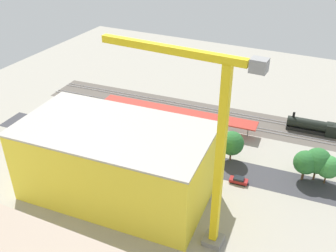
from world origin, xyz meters
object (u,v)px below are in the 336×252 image
object	(u,v)px
platform_canopy_near	(177,112)
tower_crane	(208,140)
parked_car_3	(145,156)
street_tree_4	(328,167)
box_truck_0	(112,141)
street_tree_0	(306,162)
construction_building	(116,163)
locomotive	(315,127)
street_tree_2	(318,161)
street_tree_3	(232,143)
traffic_light	(80,129)
parked_car_1	(206,172)
box_truck_1	(127,141)
parked_car_2	(173,163)
street_tree_1	(90,109)
parked_car_0	(239,180)

from	to	relation	value
platform_canopy_near	tower_crane	size ratio (longest dim) A/B	1.25
parked_car_3	street_tree_4	bearing A→B (deg)	-167.76
box_truck_0	street_tree_0	distance (m)	49.04
construction_building	street_tree_4	size ratio (longest dim) A/B	5.39
construction_building	tower_crane	distance (m)	26.79
locomotive	construction_building	world-z (taller)	construction_building
street_tree_2	street_tree_3	bearing A→B (deg)	3.10
locomotive	street_tree_2	xyz separation A→B (m)	(-2.87, 22.28, 3.44)
platform_canopy_near	parked_car_3	bearing A→B (deg)	91.01
platform_canopy_near	box_truck_0	distance (m)	21.97
traffic_light	parked_car_3	bearing A→B (deg)	-177.81
parked_car_1	box_truck_1	world-z (taller)	box_truck_1
street_tree_2	street_tree_3	distance (m)	20.27
locomotive	street_tree_4	world-z (taller)	street_tree_4
parked_car_3	traffic_light	bearing A→B (deg)	2.19
locomotive	parked_car_2	size ratio (longest dim) A/B	3.37
tower_crane	box_truck_0	xyz separation A→B (m)	(33.65, -19.77, -20.90)
locomotive	tower_crane	bearing A→B (deg)	74.36
street_tree_2	platform_canopy_near	bearing A→B (deg)	-14.48
construction_building	box_truck_1	size ratio (longest dim) A/B	4.11
locomotive	box_truck_1	size ratio (longest dim) A/B	1.60
parked_car_2	street_tree_1	xyz separation A→B (m)	(30.67, -8.31, 4.06)
box_truck_1	street_tree_0	world-z (taller)	street_tree_0
platform_canopy_near	parked_car_2	size ratio (longest dim) A/B	10.36
box_truck_0	street_tree_1	distance (m)	14.80
parked_car_0	tower_crane	world-z (taller)	tower_crane
traffic_light	box_truck_1	bearing A→B (deg)	-163.54
traffic_light	street_tree_3	bearing A→B (deg)	-166.55
parked_car_0	construction_building	distance (m)	28.97
platform_canopy_near	street_tree_4	distance (m)	44.39
locomotive	street_tree_0	xyz separation A→B (m)	(-0.42, 23.47, 2.99)
street_tree_3	traffic_light	distance (m)	40.38
locomotive	street_tree_1	distance (m)	64.59
parked_car_2	tower_crane	distance (m)	32.84
parked_car_0	parked_car_2	world-z (taller)	parked_car_2
parked_car_2	street_tree_2	distance (m)	33.98
parked_car_1	street_tree_4	distance (m)	27.83
street_tree_4	traffic_light	size ratio (longest dim) A/B	1.17
box_truck_1	traffic_light	world-z (taller)	traffic_light
parked_car_3	street_tree_2	world-z (taller)	street_tree_2
tower_crane	street_tree_3	xyz separation A→B (m)	(3.10, -27.55, -17.55)
locomotive	street_tree_1	world-z (taller)	street_tree_1
parked_car_3	parked_car_2	bearing A→B (deg)	-177.59
parked_car_1	parked_car_2	bearing A→B (deg)	-0.03
box_truck_0	traffic_light	world-z (taller)	traffic_light
locomotive	traffic_light	xyz separation A→B (m)	(56.63, 32.77, 2.34)
platform_canopy_near	parked_car_2	world-z (taller)	platform_canopy_near
box_truck_1	street_tree_0	xyz separation A→B (m)	(-44.83, -5.70, 3.30)
street_tree_4	street_tree_0	bearing A→B (deg)	7.97
platform_canopy_near	box_truck_0	bearing A→B (deg)	62.12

